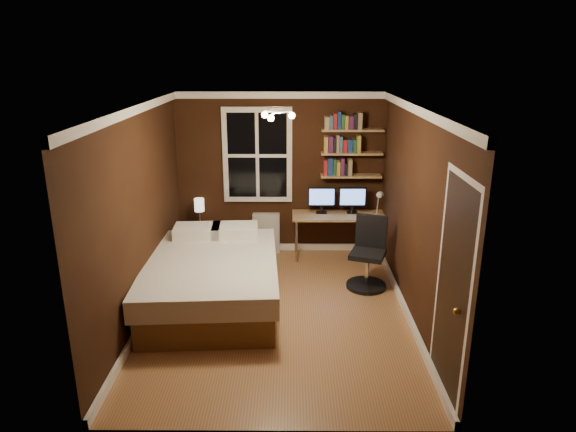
{
  "coord_description": "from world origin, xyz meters",
  "views": [
    {
      "loc": [
        0.17,
        -5.68,
        3.06
      ],
      "look_at": [
        0.13,
        0.45,
        1.09
      ],
      "focal_mm": 32.0,
      "sensor_mm": 36.0,
      "label": 1
    }
  ],
  "objects_px": {
    "monitor_right": "(352,200)",
    "office_chair": "(368,261)",
    "desk_lamp": "(379,203)",
    "desk": "(339,218)",
    "monitor_left": "(322,200)",
    "bedside_lamp": "(200,212)",
    "radiator": "(266,233)",
    "bed": "(212,279)",
    "nightstand": "(201,240)"
  },
  "relations": [
    {
      "from": "desk",
      "to": "monitor_right",
      "type": "xyz_separation_m",
      "value": [
        0.2,
        0.07,
        0.27
      ]
    },
    {
      "from": "nightstand",
      "to": "bedside_lamp",
      "type": "relative_size",
      "value": 1.12
    },
    {
      "from": "nightstand",
      "to": "office_chair",
      "type": "height_order",
      "value": "office_chair"
    },
    {
      "from": "bed",
      "to": "bedside_lamp",
      "type": "height_order",
      "value": "bedside_lamp"
    },
    {
      "from": "office_chair",
      "to": "monitor_right",
      "type": "bearing_deg",
      "value": 114.08
    },
    {
      "from": "bed",
      "to": "radiator",
      "type": "height_order",
      "value": "bed"
    },
    {
      "from": "bedside_lamp",
      "to": "desk",
      "type": "xyz_separation_m",
      "value": [
        2.15,
        -0.04,
        -0.08
      ]
    },
    {
      "from": "nightstand",
      "to": "desk_lamp",
      "type": "relative_size",
      "value": 1.1
    },
    {
      "from": "desk",
      "to": "office_chair",
      "type": "bearing_deg",
      "value": -74.44
    },
    {
      "from": "radiator",
      "to": "desk_lamp",
      "type": "height_order",
      "value": "desk_lamp"
    },
    {
      "from": "bed",
      "to": "desk",
      "type": "distance_m",
      "value": 2.36
    },
    {
      "from": "bedside_lamp",
      "to": "office_chair",
      "type": "relative_size",
      "value": 0.45
    },
    {
      "from": "bedside_lamp",
      "to": "office_chair",
      "type": "height_order",
      "value": "office_chair"
    },
    {
      "from": "nightstand",
      "to": "bedside_lamp",
      "type": "height_order",
      "value": "bedside_lamp"
    },
    {
      "from": "desk",
      "to": "monitor_left",
      "type": "xyz_separation_m",
      "value": [
        -0.27,
        0.07,
        0.27
      ]
    },
    {
      "from": "nightstand",
      "to": "radiator",
      "type": "bearing_deg",
      "value": -8.71
    },
    {
      "from": "monitor_left",
      "to": "desk_lamp",
      "type": "height_order",
      "value": "desk_lamp"
    },
    {
      "from": "monitor_left",
      "to": "monitor_right",
      "type": "relative_size",
      "value": 1.0
    },
    {
      "from": "bed",
      "to": "office_chair",
      "type": "relative_size",
      "value": 2.39
    },
    {
      "from": "desk",
      "to": "office_chair",
      "type": "xyz_separation_m",
      "value": [
        0.3,
        -1.08,
        -0.25
      ]
    },
    {
      "from": "bed",
      "to": "desk",
      "type": "bearing_deg",
      "value": 38.78
    },
    {
      "from": "nightstand",
      "to": "radiator",
      "type": "distance_m",
      "value": 1.03
    },
    {
      "from": "desk",
      "to": "office_chair",
      "type": "height_order",
      "value": "office_chair"
    },
    {
      "from": "monitor_right",
      "to": "desk_lamp",
      "type": "relative_size",
      "value": 0.97
    },
    {
      "from": "bed",
      "to": "monitor_left",
      "type": "distance_m",
      "value": 2.27
    },
    {
      "from": "bedside_lamp",
      "to": "monitor_left",
      "type": "height_order",
      "value": "monitor_left"
    },
    {
      "from": "monitor_right",
      "to": "desk_lamp",
      "type": "height_order",
      "value": "desk_lamp"
    },
    {
      "from": "bedside_lamp",
      "to": "monitor_left",
      "type": "xyz_separation_m",
      "value": [
        1.88,
        0.03,
        0.18
      ]
    },
    {
      "from": "nightstand",
      "to": "desk_lamp",
      "type": "height_order",
      "value": "desk_lamp"
    },
    {
      "from": "bed",
      "to": "monitor_right",
      "type": "xyz_separation_m",
      "value": [
        1.93,
        1.65,
        0.56
      ]
    },
    {
      "from": "desk_lamp",
      "to": "office_chair",
      "type": "bearing_deg",
      "value": -105.99
    },
    {
      "from": "bed",
      "to": "radiator",
      "type": "distance_m",
      "value": 1.85
    },
    {
      "from": "bed",
      "to": "radiator",
      "type": "relative_size",
      "value": 3.69
    },
    {
      "from": "monitor_left",
      "to": "monitor_right",
      "type": "xyz_separation_m",
      "value": [
        0.47,
        0.0,
        0.0
      ]
    },
    {
      "from": "desk",
      "to": "monitor_right",
      "type": "distance_m",
      "value": 0.34
    },
    {
      "from": "bed",
      "to": "monitor_left",
      "type": "relative_size",
      "value": 5.49
    },
    {
      "from": "desk_lamp",
      "to": "bedside_lamp",
      "type": "bearing_deg",
      "value": 176.62
    },
    {
      "from": "bed",
      "to": "office_chair",
      "type": "xyz_separation_m",
      "value": [
        2.03,
        0.5,
        0.04
      ]
    },
    {
      "from": "desk",
      "to": "desk_lamp",
      "type": "xyz_separation_m",
      "value": [
        0.57,
        -0.12,
        0.28
      ]
    },
    {
      "from": "bedside_lamp",
      "to": "radiator",
      "type": "bearing_deg",
      "value": 7.63
    },
    {
      "from": "monitor_right",
      "to": "bedside_lamp",
      "type": "bearing_deg",
      "value": -179.21
    },
    {
      "from": "nightstand",
      "to": "office_chair",
      "type": "distance_m",
      "value": 2.69
    },
    {
      "from": "bed",
      "to": "bedside_lamp",
      "type": "relative_size",
      "value": 5.36
    },
    {
      "from": "bedside_lamp",
      "to": "office_chair",
      "type": "distance_m",
      "value": 2.71
    },
    {
      "from": "monitor_right",
      "to": "office_chair",
      "type": "relative_size",
      "value": 0.44
    },
    {
      "from": "desk",
      "to": "monitor_left",
      "type": "height_order",
      "value": "monitor_left"
    },
    {
      "from": "radiator",
      "to": "office_chair",
      "type": "bearing_deg",
      "value": -41.15
    },
    {
      "from": "bedside_lamp",
      "to": "radiator",
      "type": "height_order",
      "value": "bedside_lamp"
    },
    {
      "from": "bedside_lamp",
      "to": "monitor_right",
      "type": "xyz_separation_m",
      "value": [
        2.35,
        0.03,
        0.18
      ]
    },
    {
      "from": "monitor_right",
      "to": "office_chair",
      "type": "distance_m",
      "value": 1.26
    }
  ]
}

